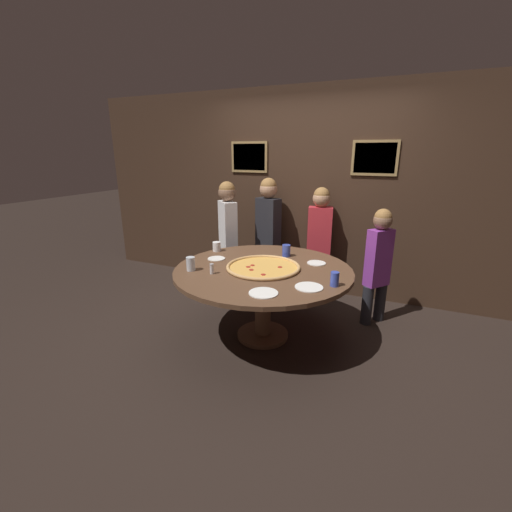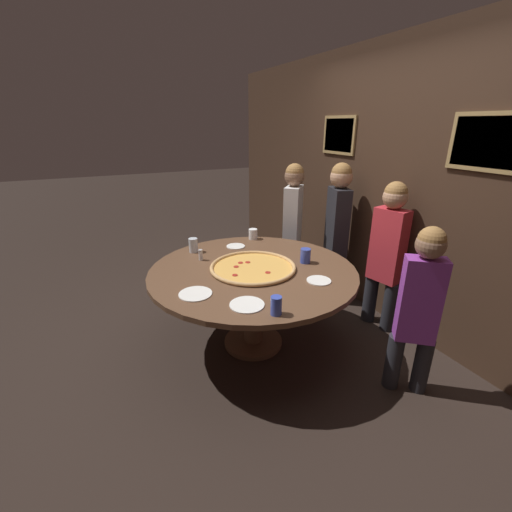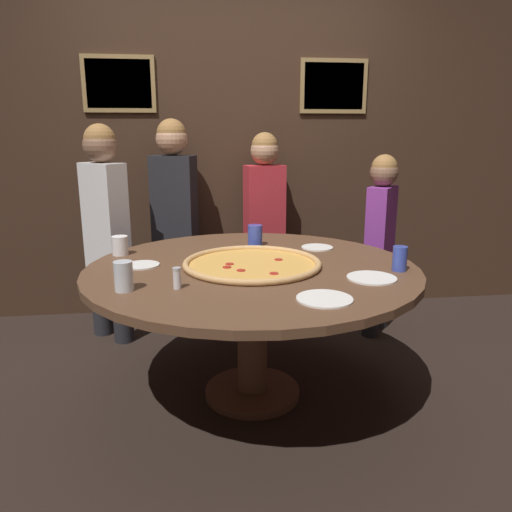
% 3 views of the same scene
% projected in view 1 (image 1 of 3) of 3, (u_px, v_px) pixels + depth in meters
% --- Properties ---
extents(ground_plane, '(24.00, 24.00, 0.00)m').
position_uv_depth(ground_plane, '(263.00, 336.00, 3.53)').
color(ground_plane, black).
extents(back_wall, '(6.40, 0.08, 2.60)m').
position_uv_depth(back_wall, '(307.00, 193.00, 4.42)').
color(back_wall, '#3D281C').
rests_on(back_wall, ground_plane).
extents(dining_table, '(1.72, 1.72, 0.74)m').
position_uv_depth(dining_table, '(263.00, 280.00, 3.35)').
color(dining_table, brown).
rests_on(dining_table, ground_plane).
extents(giant_pizza, '(0.72, 0.72, 0.03)m').
position_uv_depth(giant_pizza, '(264.00, 267.00, 3.31)').
color(giant_pizza, '#E5A84C').
rests_on(giant_pizza, dining_table).
extents(drink_cup_centre_back, '(0.08, 0.08, 0.13)m').
position_uv_depth(drink_cup_centre_back, '(191.00, 264.00, 3.23)').
color(drink_cup_centre_back, silver).
rests_on(drink_cup_centre_back, dining_table).
extents(drink_cup_by_shaker, '(0.07, 0.07, 0.12)m').
position_uv_depth(drink_cup_by_shaker, '(335.00, 279.00, 2.86)').
color(drink_cup_by_shaker, '#384CB7').
rests_on(drink_cup_by_shaker, dining_table).
extents(drink_cup_front_edge, '(0.09, 0.09, 0.13)m').
position_uv_depth(drink_cup_front_edge, '(286.00, 251.00, 3.67)').
color(drink_cup_front_edge, '#384CB7').
rests_on(drink_cup_front_edge, dining_table).
extents(drink_cup_far_right, '(0.09, 0.09, 0.11)m').
position_uv_depth(drink_cup_far_right, '(217.00, 247.00, 3.86)').
color(drink_cup_far_right, white).
rests_on(drink_cup_far_right, dining_table).
extents(white_plate_beside_cup, '(0.18, 0.18, 0.01)m').
position_uv_depth(white_plate_beside_cup, '(216.00, 259.00, 3.60)').
color(white_plate_beside_cup, white).
rests_on(white_plate_beside_cup, dining_table).
extents(white_plate_right_side, '(0.19, 0.19, 0.01)m').
position_uv_depth(white_plate_right_side, '(316.00, 263.00, 3.45)').
color(white_plate_right_side, white).
rests_on(white_plate_right_side, dining_table).
extents(white_plate_left_side, '(0.24, 0.24, 0.01)m').
position_uv_depth(white_plate_left_side, '(309.00, 287.00, 2.84)').
color(white_plate_left_side, white).
rests_on(white_plate_left_side, dining_table).
extents(white_plate_far_back, '(0.24, 0.24, 0.01)m').
position_uv_depth(white_plate_far_back, '(263.00, 293.00, 2.73)').
color(white_plate_far_back, white).
rests_on(white_plate_far_back, dining_table).
extents(condiment_shaker, '(0.04, 0.04, 0.10)m').
position_uv_depth(condiment_shaker, '(212.00, 269.00, 3.15)').
color(condiment_shaker, silver).
rests_on(condiment_shaker, dining_table).
extents(diner_side_right, '(0.29, 0.32, 1.27)m').
position_uv_depth(diner_side_right, '(378.00, 260.00, 3.63)').
color(diner_side_right, '#232328').
rests_on(diner_side_right, ground_plane).
extents(diner_side_left, '(0.37, 0.21, 1.41)m').
position_uv_depth(diner_side_left, '(319.00, 236.00, 4.29)').
color(diner_side_left, '#232328').
rests_on(diner_side_left, ground_plane).
extents(diner_centre_back, '(0.36, 0.35, 1.47)m').
position_uv_depth(diner_centre_back, '(228.00, 231.00, 4.43)').
color(diner_centre_back, '#232328').
rests_on(diner_centre_back, ground_plane).
extents(diner_far_right, '(0.40, 0.26, 1.51)m').
position_uv_depth(diner_far_right, '(268.00, 228.00, 4.49)').
color(diner_far_right, '#232328').
rests_on(diner_far_right, ground_plane).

